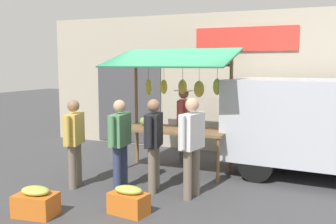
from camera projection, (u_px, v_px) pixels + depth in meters
name	position (u px, v px, depth m)	size (l,w,h in m)	color
ground_plane	(174.00, 171.00, 8.04)	(40.00, 40.00, 0.00)	#424244
street_backdrop	(206.00, 83.00, 9.85)	(9.00, 0.30, 3.40)	#B2A893
market_stall	(175.00, 96.00, 7.89)	(2.50, 1.46, 2.50)	brown
vendor_with_sunhat	(184.00, 119.00, 8.64)	(0.43, 0.69, 1.64)	#4C4C51
shopper_in_grey_tee	(74.00, 137.00, 6.93)	(0.33, 0.66, 1.56)	#726656
shopper_with_shopping_bag	(154.00, 139.00, 6.66)	(0.31, 0.67, 1.59)	#726656
shopper_with_ponytail	(192.00, 140.00, 6.35)	(0.30, 0.69, 1.64)	#726656
shopper_in_striped_shirt	(120.00, 138.00, 6.79)	(0.25, 0.68, 1.57)	navy
produce_crate_near	(129.00, 201.00, 5.73)	(0.60, 0.41, 0.42)	#D1661E
produce_crate_side	(36.00, 202.00, 5.67)	(0.63, 0.48, 0.43)	#D1661E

